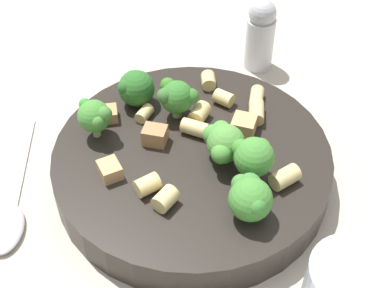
{
  "coord_description": "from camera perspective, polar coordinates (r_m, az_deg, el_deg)",
  "views": [
    {
      "loc": [
        0.32,
        0.2,
        0.43
      ],
      "look_at": [
        0.0,
        0.0,
        0.05
      ],
      "focal_mm": 50.0,
      "sensor_mm": 36.0,
      "label": 1
    }
  ],
  "objects": [
    {
      "name": "chicken_chunk_3",
      "position": [
        0.58,
        -8.97,
        3.17
      ],
      "size": [
        0.03,
        0.03,
        0.01
      ],
      "primitive_type": "cube",
      "rotation": [
        0.0,
        0.0,
        2.31
      ],
      "color": "tan",
      "rests_on": "pasta_bowl"
    },
    {
      "name": "rigatoni_1",
      "position": [
        0.49,
        -2.85,
        -5.87
      ],
      "size": [
        0.02,
        0.02,
        0.02
      ],
      "primitive_type": "cylinder",
      "rotation": [
        1.57,
        0.0,
        1.5
      ],
      "color": "#E0C67F",
      "rests_on": "pasta_bowl"
    },
    {
      "name": "rigatoni_9",
      "position": [
        0.58,
        6.89,
        3.41
      ],
      "size": [
        0.03,
        0.03,
        0.02
      ],
      "primitive_type": "cylinder",
      "rotation": [
        1.57,
        0.0,
        2.03
      ],
      "color": "#E0C67F",
      "rests_on": "pasta_bowl"
    },
    {
      "name": "ground_plane",
      "position": [
        0.57,
        0.0,
        -3.52
      ],
      "size": [
        2.0,
        2.0,
        0.0
      ],
      "primitive_type": "plane",
      "color": "#BCB29E"
    },
    {
      "name": "rigatoni_0",
      "position": [
        0.62,
        1.76,
        6.78
      ],
      "size": [
        0.03,
        0.03,
        0.02
      ],
      "primitive_type": "cylinder",
      "rotation": [
        1.57,
        0.0,
        2.19
      ],
      "color": "#E0C67F",
      "rests_on": "pasta_bowl"
    },
    {
      "name": "pepper_shaker",
      "position": [
        0.7,
        7.31,
        11.54
      ],
      "size": [
        0.04,
        0.04,
        0.1
      ],
      "color": "silver",
      "rests_on": "ground_plane"
    },
    {
      "name": "pasta_bowl",
      "position": [
        0.56,
        0.0,
        -1.95
      ],
      "size": [
        0.29,
        0.29,
        0.04
      ],
      "color": "#28231E",
      "rests_on": "ground_plane"
    },
    {
      "name": "spoon",
      "position": [
        0.57,
        -18.85,
        -6.58
      ],
      "size": [
        0.17,
        0.13,
        0.01
      ],
      "color": "silver",
      "rests_on": "ground_plane"
    },
    {
      "name": "chicken_chunk_1",
      "position": [
        0.56,
        5.55,
        1.93
      ],
      "size": [
        0.03,
        0.03,
        0.02
      ],
      "primitive_type": "cube",
      "rotation": [
        0.0,
        0.0,
        0.25
      ],
      "color": "tan",
      "rests_on": "pasta_bowl"
    },
    {
      "name": "broccoli_floret_0",
      "position": [
        0.52,
        3.38,
        0.18
      ],
      "size": [
        0.05,
        0.04,
        0.04
      ],
      "color": "#93B766",
      "rests_on": "pasta_bowl"
    },
    {
      "name": "broccoli_floret_5",
      "position": [
        0.55,
        -10.33,
        2.95
      ],
      "size": [
        0.03,
        0.04,
        0.04
      ],
      "color": "#93B766",
      "rests_on": "pasta_bowl"
    },
    {
      "name": "broccoli_floret_1",
      "position": [
        0.57,
        -1.66,
        5.09
      ],
      "size": [
        0.04,
        0.04,
        0.04
      ],
      "color": "#9EC175",
      "rests_on": "pasta_bowl"
    },
    {
      "name": "chicken_chunk_2",
      "position": [
        0.55,
        -3.98,
        0.93
      ],
      "size": [
        0.03,
        0.03,
        0.02
      ],
      "primitive_type": "cube",
      "rotation": [
        0.0,
        0.0,
        1.9
      ],
      "color": "#A87A4C",
      "rests_on": "pasta_bowl"
    },
    {
      "name": "rigatoni_5",
      "position": [
        0.5,
        -4.78,
        -4.37
      ],
      "size": [
        0.03,
        0.03,
        0.02
      ],
      "primitive_type": "cylinder",
      "rotation": [
        1.57,
        0.0,
        1.14
      ],
      "color": "#E0C67F",
      "rests_on": "pasta_bowl"
    },
    {
      "name": "rigatoni_2",
      "position": [
        0.52,
        9.89,
        -3.52
      ],
      "size": [
        0.03,
        0.03,
        0.02
      ],
      "primitive_type": "cylinder",
      "rotation": [
        1.57,
        0.0,
        1.16
      ],
      "color": "#E0C67F",
      "rests_on": "pasta_bowl"
    },
    {
      "name": "rigatoni_7",
      "position": [
        0.59,
        3.41,
        4.91
      ],
      "size": [
        0.02,
        0.02,
        0.02
      ],
      "primitive_type": "cylinder",
      "rotation": [
        1.57,
        0.0,
        3.1
      ],
      "color": "#E0C67F",
      "rests_on": "pasta_bowl"
    },
    {
      "name": "rigatoni_8",
      "position": [
        0.57,
        0.83,
        3.3
      ],
      "size": [
        0.02,
        0.02,
        0.02
      ],
      "primitive_type": "cylinder",
      "rotation": [
        1.57,
        0.0,
        1.67
      ],
      "color": "#E0C67F",
      "rests_on": "pasta_bowl"
    },
    {
      "name": "broccoli_floret_4",
      "position": [
        0.5,
        6.51,
        -1.35
      ],
      "size": [
        0.04,
        0.04,
        0.05
      ],
      "color": "#84AD60",
      "rests_on": "pasta_bowl"
    },
    {
      "name": "rigatoni_4",
      "position": [
        0.58,
        -5.1,
        3.25
      ],
      "size": [
        0.02,
        0.02,
        0.01
      ],
      "primitive_type": "cylinder",
      "rotation": [
        1.57,
        0.0,
        1.68
      ],
      "color": "#E0C67F",
      "rests_on": "pasta_bowl"
    },
    {
      "name": "broccoli_floret_2",
      "position": [
        0.59,
        -6.05,
        6.03
      ],
      "size": [
        0.04,
        0.04,
        0.04
      ],
      "color": "#93B766",
      "rests_on": "pasta_bowl"
    },
    {
      "name": "rigatoni_6",
      "position": [
        0.56,
        0.3,
        1.72
      ],
      "size": [
        0.02,
        0.03,
        0.02
      ],
      "primitive_type": "cylinder",
      "rotation": [
        1.57,
        0.0,
        0.15
      ],
      "color": "#E0C67F",
      "rests_on": "pasta_bowl"
    },
    {
      "name": "chicken_chunk_0",
      "position": [
        0.52,
        -8.76,
        -2.75
      ],
      "size": [
        0.03,
        0.03,
        0.01
      ],
      "primitive_type": "cube",
      "rotation": [
        0.0,
        0.0,
        1.03
      ],
      "color": "tan",
      "rests_on": "pasta_bowl"
    },
    {
      "name": "broccoli_floret_3",
      "position": [
        0.47,
        6.21,
        -5.66
      ],
      "size": [
        0.04,
        0.04,
        0.04
      ],
      "color": "#84AD60",
      "rests_on": "pasta_bowl"
    },
    {
      "name": "rigatoni_3",
      "position": [
        0.6,
        6.9,
        4.96
      ],
      "size": [
        0.03,
        0.02,
        0.02
      ],
      "primitive_type": "cylinder",
      "rotation": [
        1.57,
        0.0,
        1.95
      ],
      "color": "#E0C67F",
      "rests_on": "pasta_bowl"
    }
  ]
}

